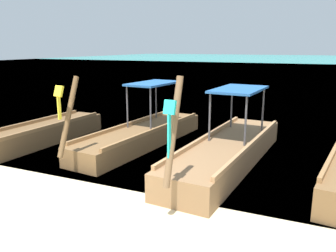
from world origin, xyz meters
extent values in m
plane|color=beige|center=(0.00, 0.00, 0.00)|extent=(120.00, 120.00, 0.00)
plane|color=teal|center=(0.00, 62.05, 0.00)|extent=(120.00, 120.00, 0.00)
cube|color=brown|center=(-4.29, 3.61, 0.28)|extent=(1.27, 5.48, 0.56)
cube|color=brown|center=(-4.75, 3.63, 0.61)|extent=(0.33, 5.00, 0.10)
cube|color=brown|center=(-3.83, 3.59, 0.61)|extent=(0.33, 5.00, 0.10)
cube|color=brown|center=(-1.35, 5.13, 0.26)|extent=(1.77, 5.52, 0.52)
cube|color=#996C3F|center=(-1.91, 5.19, 0.57)|extent=(0.62, 4.97, 0.10)
cube|color=#996C3F|center=(-0.80, 5.07, 0.57)|extent=(0.62, 4.97, 0.10)
cylinder|color=brown|center=(-1.67, 2.26, 1.39)|extent=(0.20, 0.77, 1.79)
cube|color=yellow|center=(-1.69, 2.04, 1.99)|extent=(0.21, 0.16, 0.25)
cube|color=yellow|center=(-1.69, 2.02, 1.62)|extent=(0.04, 0.08, 0.50)
cylinder|color=#4C4C51|center=(-1.78, 5.04, 1.15)|extent=(0.06, 0.06, 1.26)
cylinder|color=#4C4C51|center=(-0.95, 4.95, 1.15)|extent=(0.06, 0.06, 1.26)
cylinder|color=#4C4C51|center=(-1.61, 6.66, 1.15)|extent=(0.06, 0.06, 1.26)
cylinder|color=#4C4C51|center=(-0.78, 6.57, 1.15)|extent=(0.06, 0.06, 1.26)
cube|color=#235BA3|center=(-1.28, 5.81, 1.81)|extent=(1.21, 1.93, 0.06)
cube|color=olive|center=(1.46, 4.49, 0.29)|extent=(1.76, 5.89, 0.58)
cube|color=#AF7F52|center=(0.85, 4.54, 0.63)|extent=(0.49, 5.33, 0.10)
cube|color=#AF7F52|center=(2.07, 4.44, 0.63)|extent=(0.49, 5.33, 0.10)
cylinder|color=brown|center=(1.23, 1.49, 1.51)|extent=(0.17, 0.63, 1.88)
cube|color=#1ECCBC|center=(1.22, 1.37, 1.96)|extent=(0.21, 0.14, 0.25)
cube|color=#1ECCBC|center=(1.22, 1.35, 1.46)|extent=(0.04, 0.08, 0.75)
cylinder|color=#4C4C51|center=(0.99, 4.38, 1.19)|extent=(0.05, 0.05, 1.22)
cylinder|color=#4C4C51|center=(1.91, 4.31, 1.19)|extent=(0.05, 0.05, 1.22)
cylinder|color=#4C4C51|center=(1.13, 6.12, 1.19)|extent=(0.05, 0.05, 1.22)
cylinder|color=#4C4C51|center=(2.04, 6.05, 1.19)|extent=(0.05, 0.05, 1.22)
cube|color=#235BA3|center=(1.52, 5.21, 1.83)|extent=(1.26, 2.02, 0.06)
camera|label=1|loc=(3.44, -3.71, 2.93)|focal=36.56mm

